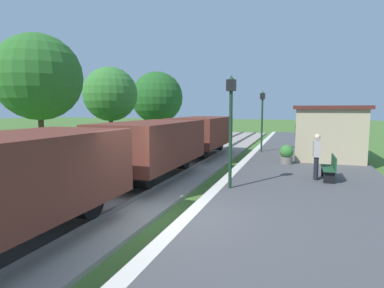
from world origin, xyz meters
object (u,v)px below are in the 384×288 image
bench_near_hut (330,167)px  lamp_post_near (231,111)px  tree_trackside_far (110,94)px  station_hut (326,131)px  tree_trackside_mid (39,77)px  person_waiting (317,155)px  bench_down_platform (315,140)px  tree_field_left (157,98)px  potted_planter (286,154)px  lamp_post_far (262,110)px  freight_train (153,147)px

bench_near_hut → lamp_post_near: (-3.27, -2.34, 2.08)m
bench_near_hut → tree_trackside_far: 15.62m
station_hut → tree_trackside_mid: bearing=-159.3°
person_waiting → bench_down_platform: bearing=-96.1°
tree_field_left → person_waiting: bearing=-47.3°
lamp_post_near → tree_field_left: bearing=122.0°
lamp_post_near → tree_trackside_mid: (-10.93, 3.23, 1.71)m
potted_planter → tree_trackside_far: size_ratio=0.16×
lamp_post_near → lamp_post_far: size_ratio=1.00×
tree_trackside_mid → tree_trackside_far: 5.95m
bench_down_platform → tree_field_left: tree_field_left is taller
lamp_post_near → tree_trackside_far: bearing=138.8°
tree_trackside_far → station_hut: bearing=-1.6°
bench_near_hut → bench_down_platform: (0.00, 10.53, 0.00)m
lamp_post_far → tree_field_left: 12.26m
lamp_post_near → tree_trackside_mid: tree_trackside_mid is taller
station_hut → tree_trackside_far: 14.20m
person_waiting → lamp_post_far: (-2.78, 7.19, 1.62)m
person_waiting → tree_trackside_far: size_ratio=0.30×
lamp_post_near → tree_trackside_far: (-10.43, 9.13, 1.08)m
freight_train → potted_planter: size_ratio=21.18×
lamp_post_near → tree_field_left: 19.20m
tree_trackside_far → freight_train: bearing=-49.0°
freight_train → lamp_post_far: lamp_post_far is taller
lamp_post_near → tree_trackside_far: size_ratio=0.64×
lamp_post_near → person_waiting: bearing=39.3°
tree_trackside_mid → person_waiting: bearing=-4.0°
lamp_post_near → lamp_post_far: 9.46m
person_waiting → tree_trackside_far: 15.13m
station_hut → person_waiting: size_ratio=3.39×
station_hut → bench_near_hut: 6.46m
potted_planter → tree_field_left: (-11.77, 10.85, 3.16)m
person_waiting → potted_planter: size_ratio=1.87×
station_hut → potted_planter: bearing=-120.6°
potted_planter → tree_field_left: 16.32m
lamp_post_near → tree_trackside_mid: bearing=163.5°
bench_down_platform → lamp_post_near: bearing=-104.2°
freight_train → lamp_post_near: bearing=-14.3°
freight_train → tree_trackside_far: (-7.22, 8.31, 2.49)m
tree_field_left → lamp_post_near: bearing=-58.0°
lamp_post_far → tree_trackside_mid: 12.70m
bench_down_platform → tree_field_left: size_ratio=0.24×
potted_planter → tree_field_left: size_ratio=0.15×
person_waiting → station_hut: bearing=-100.6°
tree_trackside_mid → bench_near_hut: bearing=-3.6°
freight_train → tree_field_left: tree_field_left is taller
bench_near_hut → bench_down_platform: 10.53m
lamp_post_near → potted_planter: bearing=73.4°
potted_planter → tree_trackside_far: (-12.05, 3.72, 3.16)m
station_hut → tree_field_left: tree_field_left is taller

